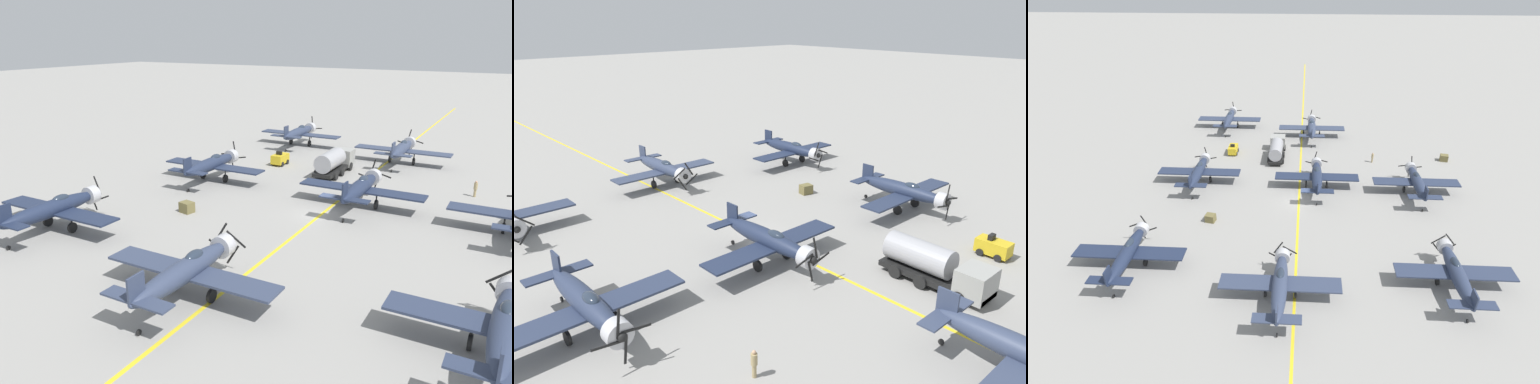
# 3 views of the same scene
# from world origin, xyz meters

# --- Properties ---
(ground_plane) EXTENTS (400.00, 400.00, 0.00)m
(ground_plane) POSITION_xyz_m (0.00, 0.00, 0.00)
(ground_plane) COLOR gray
(taxiway_stripe) EXTENTS (0.30, 160.00, 0.01)m
(taxiway_stripe) POSITION_xyz_m (0.00, 0.00, 0.00)
(taxiway_stripe) COLOR yellow
(taxiway_stripe) RESTS_ON ground
(airplane_mid_left) EXTENTS (12.00, 9.98, 3.78)m
(airplane_mid_left) POSITION_xyz_m (-14.85, 4.78, 2.01)
(airplane_mid_left) COLOR #242E47
(airplane_mid_left) RESTS_ON ground
(airplane_far_center) EXTENTS (12.00, 9.98, 3.77)m
(airplane_far_center) POSITION_xyz_m (1.79, 22.98, 2.01)
(airplane_far_center) COLOR #333D57
(airplane_far_center) RESTS_ON ground
(airplane_near_left) EXTENTS (12.00, 9.98, 3.69)m
(airplane_near_left) POSITION_xyz_m (-17.97, -13.99, 2.01)
(airplane_near_left) COLOR #1E2842
(airplane_near_left) RESTS_ON ground
(airplane_near_right) EXTENTS (12.00, 9.98, 3.65)m
(airplane_near_right) POSITION_xyz_m (16.11, -15.21, 2.01)
(airplane_near_right) COLOR #2B354F
(airplane_near_right) RESTS_ON ground
(airplane_near_center) EXTENTS (12.00, 9.98, 3.65)m
(airplane_near_center) POSITION_xyz_m (-1.43, -17.79, 2.01)
(airplane_near_center) COLOR #313C55
(airplane_near_center) RESTS_ON ground
(airplane_far_left) EXTENTS (12.00, 9.98, 3.80)m
(airplane_far_left) POSITION_xyz_m (-14.16, 26.75, 2.01)
(airplane_far_left) COLOR #2E3852
(airplane_far_left) RESTS_ON ground
(airplane_mid_center) EXTENTS (12.00, 9.98, 3.76)m
(airplane_mid_center) POSITION_xyz_m (2.45, 4.18, 2.01)
(airplane_mid_center) COLOR #202A44
(airplane_mid_center) RESTS_ON ground
(fuel_tanker) EXTENTS (2.68, 8.00, 2.98)m
(fuel_tanker) POSITION_xyz_m (-4.06, 14.52, 1.51)
(fuel_tanker) COLOR black
(fuel_tanker) RESTS_ON ground
(tow_tractor) EXTENTS (1.57, 2.60, 1.79)m
(tow_tractor) POSITION_xyz_m (-11.58, 15.25, 0.79)
(tow_tractor) COLOR gold
(tow_tractor) RESTS_ON ground
(ground_crew_walking) EXTENTS (0.37, 0.37, 1.69)m
(ground_crew_walking) POSITION_xyz_m (11.67, 13.15, 0.92)
(ground_crew_walking) COLOR tan
(ground_crew_walking) RESTS_ON ground
(supply_crate_mid_lane) EXTENTS (1.37, 1.22, 1.00)m
(supply_crate_mid_lane) POSITION_xyz_m (-11.15, -4.94, 0.50)
(supply_crate_mid_lane) COLOR brown
(supply_crate_mid_lane) RESTS_ON ground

